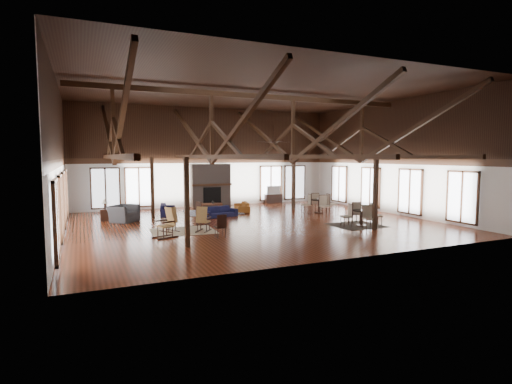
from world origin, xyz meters
name	(u,v)px	position (x,y,z in m)	size (l,w,h in m)	color
floor	(254,223)	(0.00, 0.00, 0.00)	(16.00, 16.00, 0.00)	maroon
ceiling	(254,90)	(0.00, 0.00, 6.00)	(16.00, 14.00, 0.02)	black
wall_back	(209,157)	(0.00, 7.00, 3.00)	(16.00, 0.02, 6.00)	silver
wall_front	(349,159)	(0.00, -7.00, 3.00)	(16.00, 0.02, 6.00)	silver
wall_left	(58,158)	(-8.00, 0.00, 3.00)	(0.02, 14.00, 6.00)	silver
wall_right	(391,157)	(8.00, 0.00, 3.00)	(0.02, 14.00, 6.00)	silver
roof_truss	(254,135)	(0.00, 0.00, 4.03)	(15.60, 14.07, 3.14)	#311D0D
post_grid	(254,190)	(0.00, 0.00, 1.52)	(8.16, 7.16, 3.05)	#311D0D
fireplace	(211,185)	(0.00, 6.67, 1.29)	(2.50, 0.69, 2.60)	#67574F
ceiling_fan	(274,141)	(0.50, -1.00, 3.73)	(1.60, 1.60, 0.75)	black
sofa_navy_front	(220,212)	(-0.86, 2.43, 0.26)	(1.80, 0.71, 0.53)	#131334
sofa_navy_left	(168,209)	(-3.09, 4.27, 0.28)	(0.75, 1.93, 0.56)	#141334
sofa_orange	(242,207)	(1.02, 4.09, 0.24)	(0.65, 1.66, 0.48)	#97541D
coffee_table	(210,205)	(-0.84, 4.05, 0.45)	(1.43, 0.95, 0.50)	brown
vase	(213,202)	(-0.70, 4.02, 0.59)	(0.18, 0.18, 0.18)	#B2B2B2
armchair	(124,214)	(-5.46, 2.82, 0.39)	(1.20, 1.05, 0.78)	#2B2B2D
side_table_lamp	(105,212)	(-6.25, 3.50, 0.41)	(0.42, 0.42, 1.07)	black
rocking_chair_a	(171,220)	(-3.96, -0.59, 0.48)	(0.76, 0.89, 1.02)	olive
rocking_chair_b	(203,220)	(-2.76, -1.08, 0.49)	(0.83, 0.90, 1.04)	olive
rocking_chair_c	(167,223)	(-4.29, -1.62, 0.54)	(1.00, 0.74, 1.15)	olive
side_chair_a	(201,211)	(-2.39, 0.51, 0.62)	(0.56, 0.56, 1.07)	black
side_chair_b	(221,224)	(-2.48, -2.58, 0.52)	(0.38, 0.38, 0.90)	black
cafe_table_near	(361,215)	(4.05, -2.56, 0.49)	(1.92, 1.92, 0.98)	black
cafe_table_far	(319,204)	(4.56, 1.65, 0.51)	(1.99, 1.99, 1.02)	black
cup_near	(364,209)	(4.12, -2.64, 0.75)	(0.12, 0.12, 0.09)	#B2B2B2
cup_far	(318,199)	(4.50, 1.69, 0.78)	(0.12, 0.12, 0.09)	#B2B2B2
tv_console	(273,199)	(4.29, 6.75, 0.29)	(1.16, 0.43, 0.58)	black
television	(273,190)	(4.30, 6.75, 0.85)	(0.96, 0.13, 0.55)	#B2B2B2
rug_tan	(183,231)	(-3.46, -0.63, 0.01)	(2.54, 2.00, 0.01)	tan
rug_navy	(213,212)	(-0.67, 4.14, 0.01)	(3.06, 2.29, 0.01)	#1B214B
rug_dark	(356,225)	(3.91, -2.40, 0.01)	(2.14, 1.94, 0.01)	black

